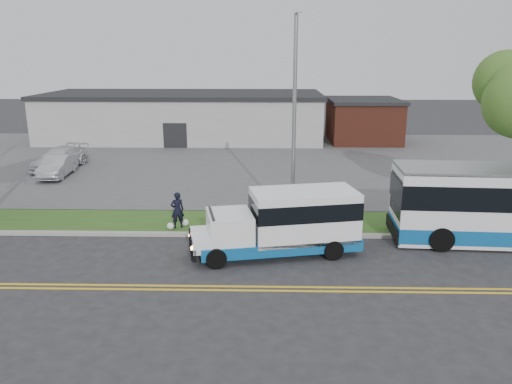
{
  "coord_description": "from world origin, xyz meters",
  "views": [
    {
      "loc": [
        1.8,
        -19.65,
        7.81
      ],
      "look_at": [
        1.29,
        2.7,
        1.6
      ],
      "focal_mm": 35.0,
      "sensor_mm": 36.0,
      "label": 1
    }
  ],
  "objects_px": {
    "streetlight_near": "(294,114)",
    "parked_car_a": "(57,166)",
    "pedestrian": "(177,210)",
    "parked_car_b": "(60,158)",
    "shuttle_bus": "(288,221)"
  },
  "relations": [
    {
      "from": "streetlight_near",
      "to": "shuttle_bus",
      "type": "xyz_separation_m",
      "value": [
        -0.36,
        -3.46,
        -3.85
      ]
    },
    {
      "from": "shuttle_bus",
      "to": "pedestrian",
      "type": "height_order",
      "value": "shuttle_bus"
    },
    {
      "from": "streetlight_near",
      "to": "parked_car_b",
      "type": "xyz_separation_m",
      "value": [
        -15.58,
        11.2,
        -4.41
      ]
    },
    {
      "from": "streetlight_near",
      "to": "pedestrian",
      "type": "distance_m",
      "value": 6.85
    },
    {
      "from": "pedestrian",
      "to": "parked_car_a",
      "type": "distance_m",
      "value": 13.58
    },
    {
      "from": "shuttle_bus",
      "to": "streetlight_near",
      "type": "bearing_deg",
      "value": 72.25
    },
    {
      "from": "shuttle_bus",
      "to": "pedestrian",
      "type": "xyz_separation_m",
      "value": [
        -4.91,
        2.63,
        -0.43
      ]
    },
    {
      "from": "streetlight_near",
      "to": "shuttle_bus",
      "type": "height_order",
      "value": "streetlight_near"
    },
    {
      "from": "streetlight_near",
      "to": "shuttle_bus",
      "type": "distance_m",
      "value": 5.19
    },
    {
      "from": "pedestrian",
      "to": "parked_car_b",
      "type": "distance_m",
      "value": 15.84
    },
    {
      "from": "shuttle_bus",
      "to": "parked_car_a",
      "type": "xyz_separation_m",
      "value": [
        -14.45,
        12.3,
        -0.6
      ]
    },
    {
      "from": "streetlight_near",
      "to": "parked_car_a",
      "type": "height_order",
      "value": "streetlight_near"
    },
    {
      "from": "parked_car_a",
      "to": "shuttle_bus",
      "type": "bearing_deg",
      "value": -43.94
    },
    {
      "from": "shuttle_bus",
      "to": "pedestrian",
      "type": "distance_m",
      "value": 5.59
    },
    {
      "from": "pedestrian",
      "to": "parked_car_a",
      "type": "bearing_deg",
      "value": -67.59
    }
  ]
}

